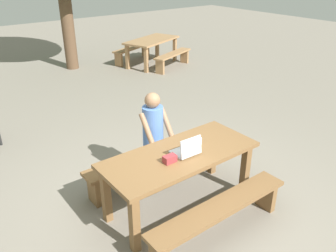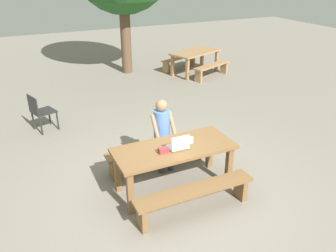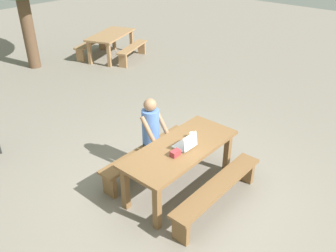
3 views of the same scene
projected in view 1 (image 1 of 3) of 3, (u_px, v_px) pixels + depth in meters
The scene contains 11 objects.
ground_plane at pixel (179, 205), 4.40m from camera, with size 30.00×30.00×0.00m, color gray.
picnic_table_front at pixel (180, 161), 4.12m from camera, with size 1.89×0.80×0.75m.
bench_near at pixel (220, 213), 3.77m from camera, with size 1.83×0.30×0.42m.
bench_far at pixel (148, 160), 4.75m from camera, with size 1.83×0.30×0.42m.
laptop at pixel (187, 150), 4.01m from camera, with size 0.30×0.27×0.24m.
small_pouch at pixel (170, 159), 3.87m from camera, with size 0.15×0.09×0.08m.
coffee_mug at pixel (198, 141), 4.24m from camera, with size 0.08×0.08×0.09m.
person_seated at pixel (155, 133), 4.59m from camera, with size 0.38×0.39×1.28m.
picnic_table_mid at pixel (152, 43), 9.96m from camera, with size 1.88×1.38×0.73m.
bench_mid_south at pixel (173, 57), 9.76m from camera, with size 1.53×0.82×0.42m.
bench_mid_north at pixel (133, 51), 10.43m from camera, with size 1.53×0.82×0.42m.
Camera 1 is at (-2.26, -2.72, 2.80)m, focal length 37.27 mm.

